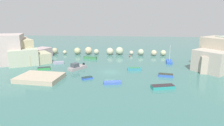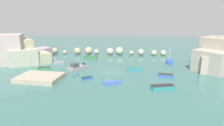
% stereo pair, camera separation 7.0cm
% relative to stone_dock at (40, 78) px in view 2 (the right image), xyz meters
% --- Properties ---
extents(cove_water, '(160.00, 160.00, 0.00)m').
position_rel_stone_dock_xyz_m(cove_water, '(14.62, 7.15, -0.49)').
color(cove_water, '#3A6A64').
rests_on(cove_water, ground).
extents(cliff_headland_left, '(23.00, 23.12, 8.44)m').
position_rel_stone_dock_xyz_m(cliff_headland_left, '(-15.35, 14.87, 2.58)').
color(cliff_headland_left, '#AC9497').
rests_on(cliff_headland_left, ground).
extents(rock_breakwater, '(40.39, 3.11, 2.70)m').
position_rel_stone_dock_xyz_m(rock_breakwater, '(11.46, 28.21, 0.66)').
color(rock_breakwater, tan).
rests_on(rock_breakwater, ground).
extents(stone_dock, '(9.70, 7.53, 0.99)m').
position_rel_stone_dock_xyz_m(stone_dock, '(0.00, 0.00, 0.00)').
color(stone_dock, tan).
rests_on(stone_dock, ground).
extents(channel_buoy, '(0.56, 0.56, 0.56)m').
position_rel_stone_dock_xyz_m(channel_buoy, '(19.43, 25.23, -0.22)').
color(channel_buoy, red).
rests_on(channel_buoy, cove_water).
extents(moored_boat_0, '(2.19, 4.60, 5.15)m').
position_rel_stone_dock_xyz_m(moored_boat_0, '(30.98, 18.08, -0.15)').
color(moored_boat_0, blue).
rests_on(moored_boat_0, cove_water).
extents(moored_boat_1, '(3.45, 1.96, 0.63)m').
position_rel_stone_dock_xyz_m(moored_boat_1, '(27.61, 4.69, -0.18)').
color(moored_boat_1, '#3159B3').
rests_on(moored_boat_1, cove_water).
extents(moored_boat_2, '(2.60, 2.30, 0.44)m').
position_rel_stone_dock_xyz_m(moored_boat_2, '(10.08, 1.50, -0.28)').
color(moored_boat_2, blue).
rests_on(moored_boat_2, cove_water).
extents(moored_boat_3, '(4.29, 5.18, 1.77)m').
position_rel_stone_dock_xyz_m(moored_boat_3, '(5.77, 8.68, 0.12)').
color(moored_boat_3, gray).
rests_on(moored_boat_3, cove_water).
extents(moored_boat_4, '(4.55, 1.98, 0.73)m').
position_rel_stone_dock_xyz_m(moored_boat_4, '(6.86, 21.05, -0.12)').
color(moored_boat_4, '#397D48').
rests_on(moored_boat_4, cove_water).
extents(moored_boat_5, '(3.64, 1.76, 0.70)m').
position_rel_stone_dock_xyz_m(moored_boat_5, '(20.62, 9.38, -0.16)').
color(moored_boat_5, teal).
rests_on(moored_boat_5, cove_water).
extents(moored_boat_6, '(3.34, 2.48, 0.65)m').
position_rel_stone_dock_xyz_m(moored_boat_6, '(-1.03, 14.04, -0.17)').
color(moored_boat_6, gray).
rests_on(moored_boat_6, cove_water).
extents(moored_boat_7, '(4.66, 2.63, 0.66)m').
position_rel_stone_dock_xyz_m(moored_boat_7, '(25.72, -2.81, -0.16)').
color(moored_boat_7, teal).
rests_on(moored_boat_7, cove_water).
extents(moored_boat_8, '(3.13, 3.52, 0.71)m').
position_rel_stone_dock_xyz_m(moored_boat_8, '(2.24, 0.71, -0.13)').
color(moored_boat_8, gray).
rests_on(moored_boat_8, cove_water).
extents(moored_boat_9, '(3.74, 1.98, 0.56)m').
position_rel_stone_dock_xyz_m(moored_boat_9, '(15.86, -1.16, -0.21)').
color(moored_boat_9, '#3D5DB4').
rests_on(moored_boat_9, cove_water).
extents(moored_boat_10, '(2.47, 1.35, 0.47)m').
position_rel_stone_dock_xyz_m(moored_boat_10, '(-3.17, 2.81, -0.26)').
color(moored_boat_10, navy).
rests_on(moored_boat_10, cove_water).
extents(moored_boat_11, '(3.45, 2.36, 0.60)m').
position_rel_stone_dock_xyz_m(moored_boat_11, '(-2.61, 7.90, -0.20)').
color(moored_boat_11, '#338A46').
rests_on(moored_boat_11, cove_water).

